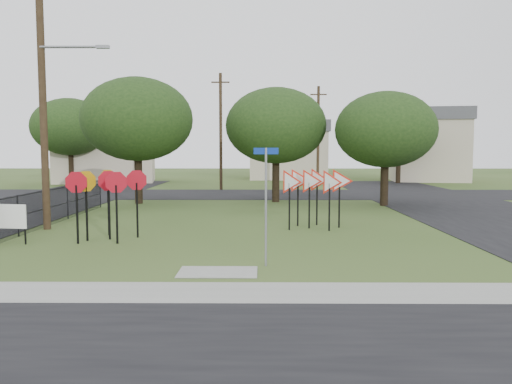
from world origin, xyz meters
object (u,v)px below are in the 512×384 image
(stop_sign_cluster, at_px, (106,188))
(info_board, at_px, (11,218))
(street_name_sign, at_px, (266,199))
(yield_sign_cluster, at_px, (314,184))

(stop_sign_cluster, relative_size, info_board, 1.83)
(street_name_sign, distance_m, stop_sign_cluster, 6.68)
(street_name_sign, height_order, stop_sign_cluster, street_name_sign)
(yield_sign_cluster, height_order, info_board, yield_sign_cluster)
(stop_sign_cluster, distance_m, yield_sign_cluster, 7.92)
(stop_sign_cluster, xyz_separation_m, info_board, (-2.87, -0.84, -0.91))
(street_name_sign, distance_m, info_board, 8.90)
(street_name_sign, bearing_deg, stop_sign_cluster, 144.81)
(street_name_sign, bearing_deg, yield_sign_cluster, 73.30)
(info_board, bearing_deg, stop_sign_cluster, 16.38)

